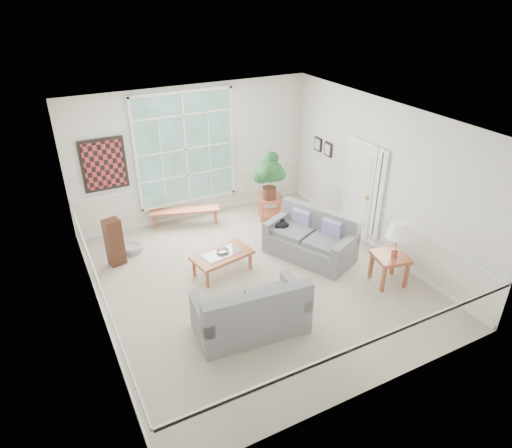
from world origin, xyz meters
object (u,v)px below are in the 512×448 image
Objects in this scene: loveseat_right at (310,236)px; loveseat_front at (250,306)px; side_table at (389,269)px; end_table at (270,207)px; coffee_table at (222,263)px.

loveseat_front is (-2.01, -1.38, 0.00)m from loveseat_right.
loveseat_front is 2.96× the size of side_table.
loveseat_front is 3.84m from end_table.
side_table reaches higher than coffee_table.
side_table is at bearing -85.56° from loveseat_right.
loveseat_right is 3.18× the size of end_table.
end_table is at bearing 62.06° from loveseat_front.
end_table is 0.93× the size of side_table.
loveseat_right is 1.62m from side_table.
loveseat_right is at bearing -19.67° from coffee_table.
coffee_table is 2.43m from end_table.
loveseat_front is at bearing 179.58° from side_table.
loveseat_right is at bearing -93.38° from end_table.
side_table is at bearing 5.16° from loveseat_front.
loveseat_right is at bearing 40.10° from loveseat_front.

